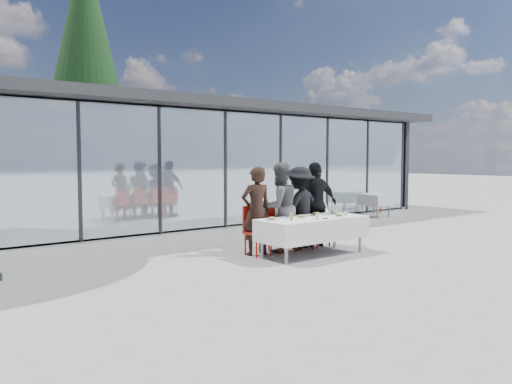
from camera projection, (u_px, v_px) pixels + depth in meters
ground at (299, 257)px, 9.67m from camera, size 90.00×90.00×0.00m
pavilion at (180, 151)px, 17.17m from camera, size 14.80×8.80×3.44m
dining_table at (313, 228)px, 9.78m from camera, size 2.26×0.96×0.75m
diner_a at (256, 211)px, 9.81m from camera, size 0.75×0.75×1.75m
diner_chair_a at (255, 228)px, 9.85m from camera, size 0.44×0.44×0.97m
diner_b at (279, 207)px, 10.17m from camera, size 0.97×0.97×1.82m
diner_chair_b at (278, 225)px, 10.22m from camera, size 0.44×0.44×0.97m
diner_c at (300, 208)px, 10.52m from camera, size 1.29×1.29×1.73m
diner_chair_c at (299, 223)px, 10.57m from camera, size 0.44×0.44×0.97m
diner_d at (316, 204)px, 10.81m from camera, size 1.22×1.22×1.83m
diner_chair_d at (315, 221)px, 10.86m from camera, size 0.44×0.44×0.97m
plate_a at (272, 219)px, 9.32m from camera, size 0.26×0.26×0.07m
plate_b at (302, 217)px, 9.69m from camera, size 0.26×0.26×0.07m
plate_c at (316, 214)px, 10.12m from camera, size 0.26×0.26×0.07m
plate_d at (334, 213)px, 10.34m from camera, size 0.26×0.26×0.07m
plate_extra at (339, 215)px, 9.90m from camera, size 0.26×0.26×0.07m
juice_bottle at (291, 217)px, 9.31m from camera, size 0.06×0.06×0.15m
drinking_glasses at (332, 215)px, 9.75m from camera, size 0.98×0.18×0.10m
folded_eyeglasses at (325, 218)px, 9.56m from camera, size 0.14×0.03×0.01m
spare_table_right at (376, 200)px, 16.21m from camera, size 0.86×0.86×0.74m
spare_chair_a at (371, 197)px, 17.40m from camera, size 0.51×0.51×0.97m
spare_chair_b at (317, 202)px, 15.36m from camera, size 0.55×0.55×0.97m
lounger at (329, 212)px, 15.26m from camera, size 0.77×1.40×0.72m
conifer_tree at (86, 55)px, 19.79m from camera, size 4.00×4.00×10.50m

